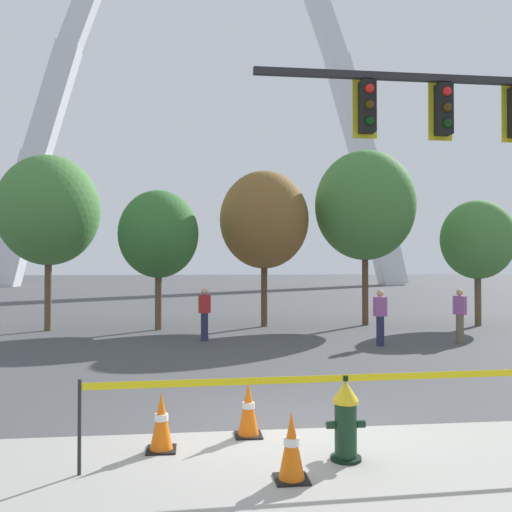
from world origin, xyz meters
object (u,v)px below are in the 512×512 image
object	(u,v)px
traffic_cone_by_hydrant	(292,447)
traffic_cone_curb_edge	(161,422)
fire_hydrant	(345,420)
pedestrian_walking_left	(380,317)
pedestrian_standing_center	(460,315)
traffic_cone_mid_sidewalk	(248,410)
pedestrian_walking_right	(205,314)
monument_arch	(207,90)

from	to	relation	value
traffic_cone_by_hydrant	traffic_cone_curb_edge	world-z (taller)	same
fire_hydrant	traffic_cone_curb_edge	size ratio (longest dim) A/B	1.36
traffic_cone_curb_edge	fire_hydrant	bearing A→B (deg)	-14.59
pedestrian_walking_left	pedestrian_standing_center	world-z (taller)	same
pedestrian_standing_center	traffic_cone_mid_sidewalk	bearing A→B (deg)	-132.06
traffic_cone_by_hydrant	pedestrian_walking_right	distance (m)	10.68
traffic_cone_by_hydrant	monument_arch	world-z (taller)	monument_arch
fire_hydrant	traffic_cone_mid_sidewalk	bearing A→B (deg)	136.36
traffic_cone_by_hydrant	pedestrian_walking_left	bearing A→B (deg)	65.07
traffic_cone_mid_sidewalk	pedestrian_standing_center	size ratio (longest dim) A/B	0.46
fire_hydrant	pedestrian_walking_right	bearing A→B (deg)	98.24
pedestrian_walking_right	traffic_cone_by_hydrant	bearing A→B (deg)	-86.07
traffic_cone_curb_edge	traffic_cone_mid_sidewalk	bearing A→B (deg)	21.16
traffic_cone_mid_sidewalk	pedestrian_walking_right	distance (m)	9.16
pedestrian_walking_left	pedestrian_walking_right	distance (m)	5.19
pedestrian_standing_center	pedestrian_walking_right	distance (m)	7.56
traffic_cone_mid_sidewalk	pedestrian_walking_right	xyz separation A→B (m)	(-0.42, 9.14, 0.46)
traffic_cone_by_hydrant	monument_arch	xyz separation A→B (m)	(0.24, 53.87, 21.53)
traffic_cone_by_hydrant	pedestrian_walking_left	distance (m)	9.98
fire_hydrant	traffic_cone_by_hydrant	xyz separation A→B (m)	(-0.74, -0.51, -0.11)
pedestrian_standing_center	pedestrian_walking_right	size ratio (longest dim) A/B	1.00
fire_hydrant	traffic_cone_by_hydrant	bearing A→B (deg)	-145.11
traffic_cone_curb_edge	pedestrian_standing_center	distance (m)	11.56
traffic_cone_by_hydrant	monument_arch	size ratio (longest dim) A/B	0.01
monument_arch	pedestrian_walking_left	size ratio (longest dim) A/B	31.84
traffic_cone_mid_sidewalk	pedestrian_walking_left	distance (m)	8.79
pedestrian_walking_left	pedestrian_walking_right	xyz separation A→B (m)	(-4.93, 1.61, 0.00)
pedestrian_walking_left	pedestrian_standing_center	distance (m)	2.51
pedestrian_walking_left	traffic_cone_mid_sidewalk	bearing A→B (deg)	-120.92
traffic_cone_mid_sidewalk	pedestrian_walking_right	bearing A→B (deg)	92.65
fire_hydrant	pedestrian_walking_right	distance (m)	10.25
traffic_cone_by_hydrant	traffic_cone_mid_sidewalk	size ratio (longest dim) A/B	1.00
fire_hydrant	traffic_cone_mid_sidewalk	world-z (taller)	fire_hydrant
fire_hydrant	monument_arch	xyz separation A→B (m)	(-0.49, 53.36, 21.42)
traffic_cone_by_hydrant	pedestrian_walking_right	world-z (taller)	pedestrian_walking_right
pedestrian_standing_center	traffic_cone_curb_edge	bearing A→B (deg)	-134.74
monument_arch	pedestrian_walking_left	xyz separation A→B (m)	(3.96, -44.83, -21.07)
traffic_cone_mid_sidewalk	monument_arch	xyz separation A→B (m)	(0.55, 52.36, 21.53)
traffic_cone_mid_sidewalk	monument_arch	distance (m)	56.62
monument_arch	pedestrian_standing_center	bearing A→B (deg)	-81.76
fire_hydrant	monument_arch	size ratio (longest dim) A/B	0.02
traffic_cone_by_hydrant	monument_arch	bearing A→B (deg)	89.74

